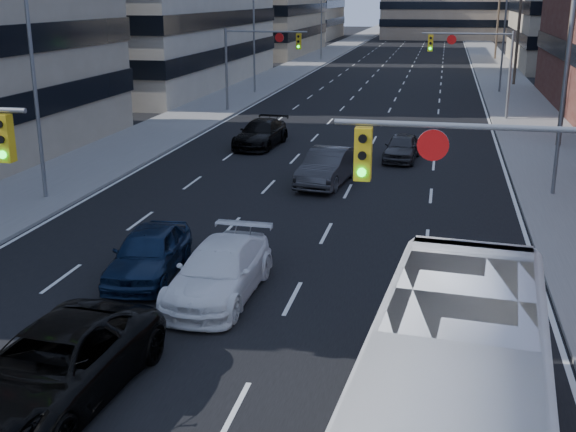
# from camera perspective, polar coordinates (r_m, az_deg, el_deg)

# --- Properties ---
(road_surface) EXTENTS (18.00, 300.00, 0.02)m
(road_surface) POSITION_cam_1_polar(r_m,az_deg,el_deg) (136.91, 9.95, 13.33)
(road_surface) COLOR black
(road_surface) RESTS_ON ground
(sidewalk_left) EXTENTS (5.00, 300.00, 0.15)m
(sidewalk_left) POSITION_cam_1_polar(r_m,az_deg,el_deg) (137.86, 5.04, 13.56)
(sidewalk_left) COLOR slate
(sidewalk_left) RESTS_ON ground
(sidewalk_right) EXTENTS (5.00, 300.00, 0.15)m
(sidewalk_right) POSITION_cam_1_polar(r_m,az_deg,el_deg) (136.92, 14.88, 13.05)
(sidewalk_right) COLOR slate
(sidewalk_right) RESTS_ON ground
(signal_near_right) EXTENTS (6.59, 0.33, 6.00)m
(signal_near_right) POSITION_cam_1_polar(r_m,az_deg,el_deg) (15.18, 18.53, 1.07)
(signal_near_right) COLOR slate
(signal_near_right) RESTS_ON ground
(signal_far_left) EXTENTS (6.09, 0.33, 6.00)m
(signal_far_left) POSITION_cam_1_polar(r_m,az_deg,el_deg) (53.38, -2.48, 12.75)
(signal_far_left) COLOR slate
(signal_far_left) RESTS_ON ground
(signal_far_right) EXTENTS (6.09, 0.33, 6.00)m
(signal_far_right) POSITION_cam_1_polar(r_m,az_deg,el_deg) (51.74, 14.63, 12.10)
(signal_far_right) COLOR slate
(signal_far_right) RESTS_ON ground
(utility_pole_block) EXTENTS (2.20, 0.28, 11.00)m
(utility_pole_block) POSITION_cam_1_polar(r_m,az_deg,el_deg) (43.12, 21.34, 12.59)
(utility_pole_block) COLOR #4C3D2D
(utility_pole_block) RESTS_ON ground
(utility_pole_midblock) EXTENTS (2.20, 0.28, 11.00)m
(utility_pole_midblock) POSITION_cam_1_polar(r_m,az_deg,el_deg) (72.89, 17.79, 14.29)
(utility_pole_midblock) COLOR #4C3D2D
(utility_pole_midblock) RESTS_ON ground
(utility_pole_distant) EXTENTS (2.20, 0.28, 11.00)m
(utility_pole_distant) POSITION_cam_1_polar(r_m,az_deg,el_deg) (102.79, 16.29, 14.99)
(utility_pole_distant) COLOR #4C3D2D
(utility_pole_distant) RESTS_ON ground
(streetlight_left_near) EXTENTS (2.03, 0.22, 9.00)m
(streetlight_left_near) POSITION_cam_1_polar(r_m,az_deg,el_deg) (31.15, -19.18, 10.18)
(streetlight_left_near) COLOR slate
(streetlight_left_near) RESTS_ON ground
(streetlight_left_mid) EXTENTS (2.03, 0.22, 9.00)m
(streetlight_left_mid) POSITION_cam_1_polar(r_m,az_deg,el_deg) (63.67, -2.56, 14.12)
(streetlight_left_mid) COLOR slate
(streetlight_left_mid) RESTS_ON ground
(streetlight_left_far) EXTENTS (2.03, 0.22, 9.00)m
(streetlight_left_far) POSITION_cam_1_polar(r_m,az_deg,el_deg) (97.91, 2.76, 15.13)
(streetlight_left_far) COLOR slate
(streetlight_left_far) RESTS_ON ground
(streetlight_right_near) EXTENTS (2.03, 0.22, 9.00)m
(streetlight_right_near) POSITION_cam_1_polar(r_m,az_deg,el_deg) (32.06, 20.78, 10.19)
(streetlight_right_near) COLOR slate
(streetlight_right_near) RESTS_ON ground
(streetlight_right_far) EXTENTS (2.03, 0.22, 9.00)m
(streetlight_right_far) POSITION_cam_1_polar(r_m,az_deg,el_deg) (66.79, 16.56, 13.59)
(streetlight_right_far) COLOR slate
(streetlight_right_far) RESTS_ON ground
(black_pickup) EXTENTS (3.12, 6.04, 1.63)m
(black_pickup) POSITION_cam_1_polar(r_m,az_deg,el_deg) (16.20, -18.01, -11.29)
(black_pickup) COLOR black
(black_pickup) RESTS_ON ground
(white_van) EXTENTS (2.26, 5.31, 1.53)m
(white_van) POSITION_cam_1_polar(r_m,az_deg,el_deg) (20.66, -5.44, -4.36)
(white_van) COLOR white
(white_van) RESTS_ON ground
(sedan_blue) EXTENTS (2.25, 4.73, 1.56)m
(sedan_blue) POSITION_cam_1_polar(r_m,az_deg,el_deg) (22.36, -10.95, -2.87)
(sedan_blue) COLOR #0D1C35
(sedan_blue) RESTS_ON ground
(sedan_grey_center) EXTENTS (2.33, 5.10, 1.62)m
(sedan_grey_center) POSITION_cam_1_polar(r_m,az_deg,el_deg) (32.89, 3.12, 3.90)
(sedan_grey_center) COLOR #2F2F31
(sedan_grey_center) RESTS_ON ground
(sedan_black_far) EXTENTS (2.51, 5.32, 1.50)m
(sedan_black_far) POSITION_cam_1_polar(r_m,az_deg,el_deg) (41.29, -2.16, 6.53)
(sedan_black_far) COLOR black
(sedan_black_far) RESTS_ON ground
(sedan_grey_right) EXTENTS (1.95, 4.16, 1.38)m
(sedan_grey_right) POSITION_cam_1_polar(r_m,az_deg,el_deg) (38.25, 8.99, 5.39)
(sedan_grey_right) COLOR #303032
(sedan_grey_right) RESTS_ON ground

